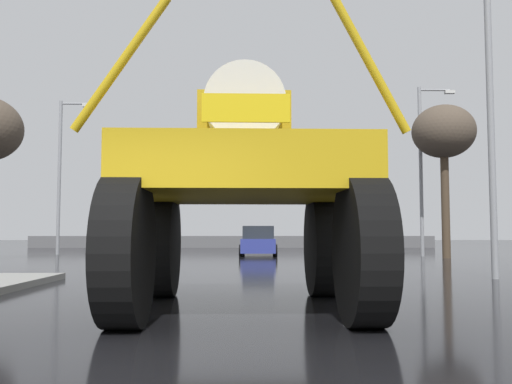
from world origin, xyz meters
name	(u,v)px	position (x,y,z in m)	size (l,w,h in m)	color
ground_plane	(219,262)	(0.00, 18.00, 0.00)	(120.00, 120.00, 0.00)	black
oversize_sprayer	(244,190)	(1.12, 4.03, 1.90)	(4.40, 5.61, 4.41)	black
sedan_ahead	(258,242)	(1.73, 24.02, 0.71)	(1.98, 4.15, 1.52)	navy
traffic_signal_near_right	(371,181)	(4.40, 9.51, 2.54)	(0.24, 0.54, 3.48)	gray
streetlight_near_right	(494,109)	(7.74, 9.63, 4.49)	(1.56, 0.24, 8.16)	gray
streetlight_far_left	(62,169)	(-8.95, 25.53, 4.63)	(1.78, 0.24, 8.39)	gray
streetlight_far_right	(423,162)	(10.04, 23.00, 4.74)	(1.89, 0.24, 8.58)	gray
bare_tree_right	(444,134)	(10.41, 21.03, 5.84)	(2.94, 2.94, 7.20)	#473828
roadside_barrier	(232,242)	(0.00, 38.23, 0.45)	(31.13, 0.24, 0.90)	#59595B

